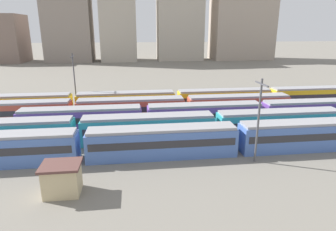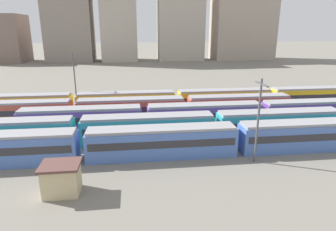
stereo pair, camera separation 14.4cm
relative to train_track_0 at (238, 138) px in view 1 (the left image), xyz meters
The scene contains 13 objects.
ground_plane 25.22m from the train_track_0, 155.57° to the left, with size 600.00×600.00×0.00m, color slate.
train_track_0 is the anchor object (origin of this frame).
train_track_1 5.38m from the train_track_0, 104.74° to the left, with size 74.70×3.06×3.75m.
train_track_2 20.15m from the train_track_0, 31.08° to the left, with size 93.60×3.06×3.75m.
train_track_3 20.38m from the train_track_0, 130.04° to the left, with size 55.80×3.06×3.75m.
train_track_4 21.36m from the train_track_0, 76.84° to the left, with size 93.60×3.06×3.75m.
catenary_pole_0 4.67m from the train_track_0, 67.26° to the right, with size 0.24×3.20×9.83m.
catenary_pole_1 33.64m from the train_track_0, 134.88° to the left, with size 0.24×3.20×10.67m.
signal_hut 20.91m from the train_track_0, 159.94° to the right, with size 3.60×3.00×3.04m.
distant_building_1 122.73m from the train_track_0, 110.01° to the left, with size 20.99×15.72×53.90m, color gray.
distant_building_2 116.70m from the train_track_0, 99.18° to the left, with size 16.37×17.86×50.31m, color #B2A899.
distant_building_3 114.69m from the train_track_0, 84.40° to the left, with size 21.58×13.91×37.59m, color #B2A899.
distant_building_4 122.67m from the train_track_0, 69.46° to the left, with size 29.30×16.98×49.16m, color #A89989.
Camera 1 is at (10.07, -32.57, 15.00)m, focal length 31.13 mm.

